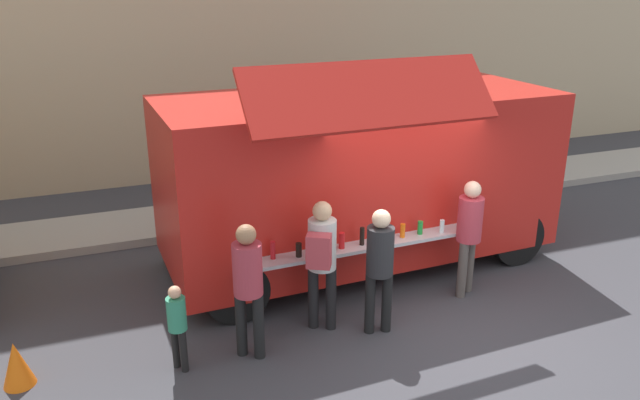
{
  "coord_description": "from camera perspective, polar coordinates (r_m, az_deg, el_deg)",
  "views": [
    {
      "loc": [
        -4.07,
        -6.12,
        4.46
      ],
      "look_at": [
        -0.99,
        2.02,
        1.3
      ],
      "focal_mm": 35.0,
      "sensor_mm": 36.0,
      "label": 1
    }
  ],
  "objects": [
    {
      "name": "trash_bin",
      "position": [
        14.1,
        15.29,
        2.73
      ],
      "size": [
        0.6,
        0.6,
        0.91
      ],
      "primitive_type": "cylinder",
      "color": "#2D5B38",
      "rests_on": "ground"
    },
    {
      "name": "traffic_cone_orange",
      "position": [
        8.13,
        -26.0,
        -13.33
      ],
      "size": [
        0.36,
        0.36,
        0.55
      ],
      "primitive_type": "cone",
      "color": "orange",
      "rests_on": "ground"
    },
    {
      "name": "customer_front_ordering",
      "position": [
        8.0,
        5.49,
        -5.55
      ],
      "size": [
        0.36,
        0.35,
        1.72
      ],
      "rotation": [
        0.0,
        0.0,
        1.38
      ],
      "color": "black",
      "rests_on": "ground"
    },
    {
      "name": "customer_rear_waiting",
      "position": [
        7.51,
        -6.6,
        -7.26
      ],
      "size": [
        0.36,
        0.36,
        1.75
      ],
      "rotation": [
        0.0,
        0.0,
        0.93
      ],
      "color": "black",
      "rests_on": "ground"
    },
    {
      "name": "customer_extra_browsing",
      "position": [
        9.16,
        13.48,
        -2.52
      ],
      "size": [
        0.36,
        0.36,
        1.75
      ],
      "rotation": [
        0.0,
        0.0,
        2.12
      ],
      "color": "#504843",
      "rests_on": "ground"
    },
    {
      "name": "child_near_queue",
      "position": [
        7.58,
        -12.93,
        -10.69
      ],
      "size": [
        0.23,
        0.23,
        1.11
      ],
      "rotation": [
        0.0,
        0.0,
        0.56
      ],
      "color": "black",
      "rests_on": "ground"
    },
    {
      "name": "customer_mid_with_backpack",
      "position": [
        7.98,
        0.15,
        -4.95
      ],
      "size": [
        0.5,
        0.58,
        1.8
      ],
      "rotation": [
        0.0,
        0.0,
        1.06
      ],
      "color": "black",
      "rests_on": "ground"
    },
    {
      "name": "food_truck_main",
      "position": [
        9.82,
        3.62,
        2.45
      ],
      "size": [
        6.15,
        3.33,
        3.44
      ],
      "rotation": [
        0.0,
        0.0,
        0.03
      ],
      "color": "red",
      "rests_on": "ground"
    },
    {
      "name": "curb_strip",
      "position": [
        11.98,
        -19.81,
        -2.78
      ],
      "size": [
        28.0,
        1.6,
        0.15
      ],
      "primitive_type": "cube",
      "color": "#9E998E",
      "rests_on": "ground"
    },
    {
      "name": "ground_plane",
      "position": [
        8.6,
        11.21,
        -11.72
      ],
      "size": [
        60.0,
        60.0,
        0.0
      ],
      "primitive_type": "plane",
      "color": "#38383D"
    }
  ]
}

